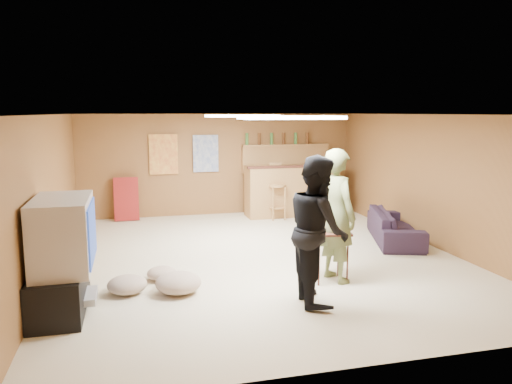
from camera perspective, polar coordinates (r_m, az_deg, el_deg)
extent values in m
plane|color=beige|center=(7.83, 0.36, -7.47)|extent=(7.00, 7.00, 0.00)
cube|color=silver|center=(7.50, 0.38, 8.85)|extent=(6.00, 7.00, 0.02)
cube|color=brown|center=(10.98, -4.23, 3.16)|extent=(6.00, 0.02, 2.20)
cube|color=brown|center=(4.36, 12.09, -6.18)|extent=(6.00, 0.02, 2.20)
cube|color=brown|center=(7.43, -22.62, -0.37)|extent=(0.02, 7.00, 2.20)
cube|color=brown|center=(8.83, 19.58, 1.20)|extent=(0.02, 7.00, 2.20)
cube|color=black|center=(6.15, -21.52, -10.37)|extent=(0.55, 1.30, 0.50)
cube|color=#B2B2B7|center=(6.16, -19.40, -11.21)|extent=(0.35, 0.50, 0.08)
cube|color=#B2B2B7|center=(5.96, -21.22, -4.45)|extent=(0.60, 1.10, 0.80)
cube|color=navy|center=(5.93, -18.24, -4.36)|extent=(0.02, 0.95, 0.65)
cube|color=#9C6C38|center=(10.89, 4.10, 0.19)|extent=(2.00, 0.60, 1.10)
cube|color=#3F1D14|center=(10.58, 4.56, 2.93)|extent=(2.10, 0.12, 0.05)
cube|color=#9C6C38|center=(11.21, 3.44, 5.34)|extent=(2.00, 0.18, 0.05)
cube|color=#9C6C38|center=(11.25, 3.39, 3.82)|extent=(2.00, 0.14, 0.60)
cube|color=#BF3F26|center=(10.78, -10.52, 4.25)|extent=(0.60, 0.03, 0.85)
cube|color=#334C99|center=(10.87, -5.77, 4.40)|extent=(0.55, 0.03, 0.80)
cube|color=maroon|center=(10.71, -14.60, -0.77)|extent=(0.50, 0.26, 0.91)
cube|color=white|center=(6.06, 3.99, 8.48)|extent=(1.20, 0.60, 0.04)
cube|color=white|center=(8.67, -1.64, 8.68)|extent=(1.20, 0.60, 0.04)
imported|color=olive|center=(6.68, 9.23, -2.65)|extent=(0.58, 0.74, 1.77)
imported|color=black|center=(5.91, 7.08, -4.27)|extent=(0.75, 0.91, 1.75)
imported|color=black|center=(9.06, 15.62, -3.78)|extent=(1.26, 1.95, 0.53)
cube|color=#3F1D14|center=(6.77, 8.34, -7.24)|extent=(0.59, 0.50, 0.68)
cylinder|color=red|center=(6.68, 7.51, -3.93)|extent=(0.10, 0.10, 0.11)
cylinder|color=red|center=(6.61, 9.25, -4.15)|extent=(0.09, 0.09, 0.10)
cylinder|color=navy|center=(6.83, 9.26, -3.67)|extent=(0.10, 0.10, 0.11)
ellipsoid|color=tan|center=(6.40, -8.88, -10.21)|extent=(0.72, 0.72, 0.26)
ellipsoid|color=tan|center=(6.92, -10.72, -9.11)|extent=(0.46, 0.46, 0.18)
ellipsoid|color=tan|center=(6.52, -14.52, -10.21)|extent=(0.61, 0.61, 0.22)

